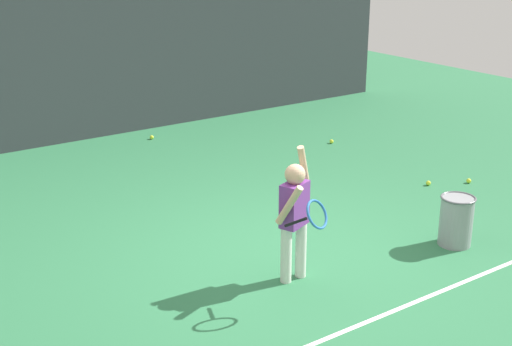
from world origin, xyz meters
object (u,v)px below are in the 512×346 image
object	(u,v)px
tennis_player	(295,212)
tennis_ball_0	(332,141)
tennis_ball_3	(469,181)
tennis_ball_6	(152,137)
ball_hopper	(456,220)
tennis_ball_5	(428,183)

from	to	relation	value
tennis_player	tennis_ball_0	world-z (taller)	tennis_player
tennis_ball_3	tennis_ball_6	distance (m)	5.12
ball_hopper	tennis_ball_3	world-z (taller)	ball_hopper
tennis_ball_3	tennis_ball_5	size ratio (longest dim) A/B	1.00
tennis_ball_3	tennis_ball_5	world-z (taller)	same
tennis_player	ball_hopper	world-z (taller)	tennis_player
tennis_ball_0	tennis_ball_5	bearing A→B (deg)	-95.26
tennis_ball_3	tennis_ball_6	world-z (taller)	same
ball_hopper	tennis_player	bearing A→B (deg)	169.73
tennis_ball_0	tennis_ball_3	xyz separation A→B (m)	(0.31, -2.52, 0.00)
tennis_ball_3	tennis_player	bearing A→B (deg)	-167.06
ball_hopper	tennis_ball_6	xyz separation A→B (m)	(-0.89, 5.61, -0.26)
tennis_ball_0	ball_hopper	bearing A→B (deg)	-110.77
tennis_ball_5	tennis_ball_6	xyz separation A→B (m)	(-2.09, 4.15, 0.00)
tennis_ball_0	tennis_ball_3	bearing A→B (deg)	-82.86
ball_hopper	tennis_ball_6	bearing A→B (deg)	99.00
tennis_ball_0	tennis_player	bearing A→B (deg)	-135.09
ball_hopper	tennis_ball_5	world-z (taller)	ball_hopper
tennis_ball_6	tennis_ball_5	bearing A→B (deg)	-63.26
tennis_player	tennis_ball_5	xyz separation A→B (m)	(3.16, 1.10, -0.69)
tennis_player	tennis_ball_5	size ratio (longest dim) A/B	20.46
tennis_ball_0	tennis_ball_5	world-z (taller)	same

